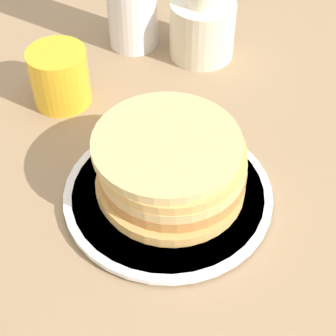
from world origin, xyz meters
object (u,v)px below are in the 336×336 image
Objects in this scene: cream_jug at (202,27)px; pancake_stack at (170,168)px; plate at (168,194)px; juice_glass at (60,77)px.

pancake_stack is at bearing 21.75° from cream_jug.
plate is 0.04m from pancake_stack.
pancake_stack is (-0.00, -0.00, 0.04)m from plate.
cream_jug is at bearing -158.25° from pancake_stack.
juice_glass is (-0.08, -0.23, -0.01)m from pancake_stack.
pancake_stack reaches higher than plate.
cream_jug is (-0.28, -0.11, -0.00)m from pancake_stack.
pancake_stack is at bearing 71.33° from juice_glass.
cream_jug is at bearing 150.57° from juice_glass.
juice_glass is 0.72× the size of cream_jug.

